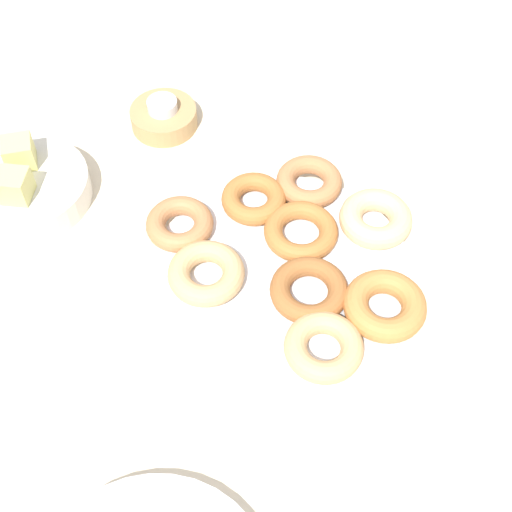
% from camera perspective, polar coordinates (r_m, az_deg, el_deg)
% --- Properties ---
extents(ground_plane, '(2.40, 2.40, 0.00)m').
position_cam_1_polar(ground_plane, '(0.83, 2.07, -2.03)').
color(ground_plane, beige).
extents(donut_plate, '(0.31, 0.31, 0.01)m').
position_cam_1_polar(donut_plate, '(0.82, 2.08, -1.74)').
color(donut_plate, silver).
rests_on(donut_plate, ground_plane).
extents(donut_0, '(0.12, 0.12, 0.02)m').
position_cam_1_polar(donut_0, '(0.84, 3.62, 1.99)').
color(donut_0, '#AD6B33').
rests_on(donut_0, donut_plate).
extents(donut_1, '(0.12, 0.12, 0.03)m').
position_cam_1_polar(donut_1, '(0.80, -4.02, -1.39)').
color(donut_1, tan).
rests_on(donut_1, donut_plate).
extents(donut_2, '(0.11, 0.11, 0.02)m').
position_cam_1_polar(donut_2, '(0.87, -0.19, 4.62)').
color(donut_2, '#AD6B33').
rests_on(donut_2, donut_plate).
extents(donut_3, '(0.09, 0.09, 0.02)m').
position_cam_1_polar(donut_3, '(0.75, 5.46, -7.30)').
color(donut_3, tan).
rests_on(donut_3, donut_plate).
extents(donut_4, '(0.11, 0.11, 0.02)m').
position_cam_1_polar(donut_4, '(0.89, 4.29, 5.97)').
color(donut_4, '#B27547').
rests_on(donut_4, donut_plate).
extents(donut_5, '(0.12, 0.12, 0.03)m').
position_cam_1_polar(donut_5, '(0.79, 10.31, -3.94)').
color(donut_5, '#BC7A3D').
rests_on(donut_5, donut_plate).
extents(donut_6, '(0.12, 0.12, 0.03)m').
position_cam_1_polar(donut_6, '(0.86, 9.58, 2.97)').
color(donut_6, '#EABC84').
rests_on(donut_6, donut_plate).
extents(donut_7, '(0.12, 0.12, 0.02)m').
position_cam_1_polar(donut_7, '(0.79, 4.28, -2.75)').
color(donut_7, '#995B2D').
rests_on(donut_7, donut_plate).
extents(donut_8, '(0.10, 0.10, 0.02)m').
position_cam_1_polar(donut_8, '(0.85, -6.15, 2.58)').
color(donut_8, '#B27547').
rests_on(donut_8, donut_plate).
extents(candle_holder, '(0.09, 0.09, 0.03)m').
position_cam_1_polar(candle_holder, '(1.00, -7.41, 10.98)').
color(candle_holder, tan).
rests_on(candle_holder, ground_plane).
extents(tealight, '(0.04, 0.04, 0.01)m').
position_cam_1_polar(tealight, '(0.98, -7.55, 11.90)').
color(tealight, silver).
rests_on(tealight, candle_holder).
extents(fruit_bowl, '(0.15, 0.15, 0.03)m').
position_cam_1_polar(fruit_bowl, '(0.94, -17.80, 5.17)').
color(fruit_bowl, silver).
rests_on(fruit_bowl, ground_plane).
extents(melon_chunk_left, '(0.04, 0.04, 0.04)m').
position_cam_1_polar(melon_chunk_left, '(0.90, -18.86, 5.37)').
color(melon_chunk_left, '#DBD67A').
rests_on(melon_chunk_left, fruit_bowl).
extents(melon_chunk_right, '(0.05, 0.05, 0.04)m').
position_cam_1_polar(melon_chunk_right, '(0.93, -18.51, 7.89)').
color(melon_chunk_right, '#DBD67A').
rests_on(melon_chunk_right, fruit_bowl).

